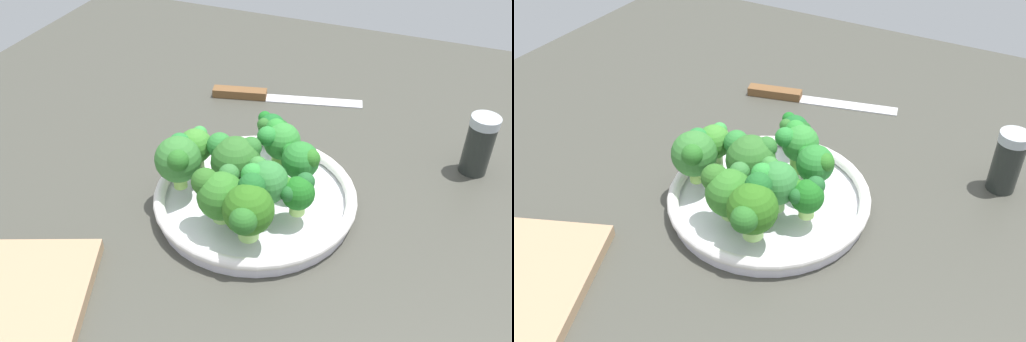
% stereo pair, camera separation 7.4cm
% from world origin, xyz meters
% --- Properties ---
extents(ground_plane, '(1.30, 1.30, 0.03)m').
position_xyz_m(ground_plane, '(0.00, 0.00, -0.01)').
color(ground_plane, '#414139').
extents(bowl, '(0.27, 0.27, 0.03)m').
position_xyz_m(bowl, '(-0.00, 0.02, 0.01)').
color(bowl, white).
rests_on(bowl, ground_plane).
extents(broccoli_floret_0, '(0.05, 0.05, 0.05)m').
position_xyz_m(broccoli_floret_0, '(0.02, 0.08, 0.06)').
color(broccoli_floret_0, '#A1D368').
rests_on(broccoli_floret_0, bowl).
extents(broccoli_floret_1, '(0.07, 0.07, 0.07)m').
position_xyz_m(broccoli_floret_1, '(0.07, -0.00, 0.07)').
color(broccoli_floret_1, '#89BD5E').
rests_on(broccoli_floret_1, bowl).
extents(broccoli_floret_2, '(0.07, 0.08, 0.07)m').
position_xyz_m(broccoli_floret_2, '(-0.00, -0.01, 0.07)').
color(broccoli_floret_2, '#95CF65').
rests_on(broccoli_floret_2, bowl).
extents(broccoli_floret_3, '(0.04, 0.05, 0.05)m').
position_xyz_m(broccoli_floret_3, '(-0.11, 0.00, 0.06)').
color(broccoli_floret_3, '#88C25E').
rests_on(broccoli_floret_3, bowl).
extents(broccoli_floret_4, '(0.05, 0.05, 0.07)m').
position_xyz_m(broccoli_floret_4, '(-0.01, -0.07, 0.07)').
color(broccoli_floret_4, '#A1CB73').
rests_on(broccoli_floret_4, bowl).
extents(broccoli_floret_5, '(0.05, 0.06, 0.07)m').
position_xyz_m(broccoli_floret_5, '(-0.03, 0.07, 0.07)').
color(broccoli_floret_5, '#85B85D').
rests_on(broccoli_floret_5, bowl).
extents(broccoli_floret_6, '(0.07, 0.06, 0.08)m').
position_xyz_m(broccoli_floret_6, '(0.03, -0.08, 0.07)').
color(broccoli_floret_6, '#96CD5A').
rests_on(broccoli_floret_6, bowl).
extents(broccoli_floret_7, '(0.05, 0.06, 0.07)m').
position_xyz_m(broccoli_floret_7, '(-0.06, 0.03, 0.07)').
color(broccoli_floret_7, '#81C34C').
rests_on(broccoli_floret_7, bowl).
extents(broccoli_floret_8, '(0.08, 0.06, 0.08)m').
position_xyz_m(broccoli_floret_8, '(0.09, 0.04, 0.07)').
color(broccoli_floret_8, '#9BD26B').
rests_on(broccoli_floret_8, bowl).
extents(broccoli_floret_9, '(0.06, 0.06, 0.07)m').
position_xyz_m(broccoli_floret_9, '(0.03, 0.04, 0.07)').
color(broccoli_floret_9, '#78B35F').
rests_on(broccoli_floret_9, bowl).
extents(knife, '(0.09, 0.26, 0.01)m').
position_xyz_m(knife, '(-0.28, -0.07, 0.01)').
color(knife, silver).
rests_on(knife, ground_plane).
extents(cutting_board, '(0.28, 0.22, 0.02)m').
position_xyz_m(cutting_board, '(0.29, -0.14, 0.01)').
color(cutting_board, tan).
rests_on(cutting_board, ground_plane).
extents(pepper_shaker, '(0.04, 0.04, 0.09)m').
position_xyz_m(pepper_shaker, '(-0.19, 0.29, 0.05)').
color(pepper_shaker, '#262B28').
rests_on(pepper_shaker, ground_plane).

